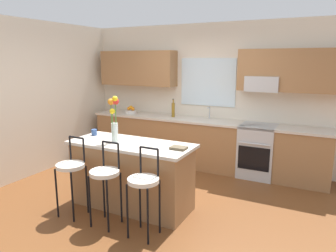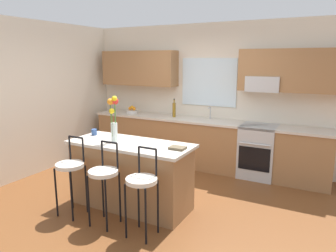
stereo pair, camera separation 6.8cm
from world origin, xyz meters
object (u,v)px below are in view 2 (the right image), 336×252
object	(u,v)px
oven_range	(258,151)
bar_stool_far	(142,184)
kitchen_island	(131,174)
bar_stool_middle	(104,176)
flower_vase	(114,117)
cookbook	(178,148)
mug_ceramic	(94,132)
bar_stool_near	(70,169)
bottle_olive_oil	(174,110)
fruit_bowl_oranges	(132,111)

from	to	relation	value
oven_range	bar_stool_far	xyz separation A→B (m)	(-0.75, -2.57, 0.18)
kitchen_island	bar_stool_far	xyz separation A→B (m)	(0.55, -0.57, 0.17)
kitchen_island	bar_stool_far	size ratio (longest dim) A/B	1.66
bar_stool_middle	flower_vase	distance (m)	0.85
bar_stool_far	cookbook	size ratio (longest dim) A/B	5.21
kitchen_island	bar_stool_far	world-z (taller)	bar_stool_far
kitchen_island	bar_stool_far	bearing A→B (deg)	-46.06
bar_stool_middle	mug_ceramic	xyz separation A→B (m)	(-0.73, 0.69, 0.33)
bar_stool_near	bottle_olive_oil	xyz separation A→B (m)	(0.19, 2.59, 0.43)
bar_stool_near	bottle_olive_oil	size ratio (longest dim) A/B	2.90
bar_stool_far	mug_ceramic	size ratio (longest dim) A/B	11.58
bar_stool_far	mug_ceramic	world-z (taller)	bar_stool_far
bar_stool_near	mug_ceramic	bearing A→B (deg)	104.33
bar_stool_near	bottle_olive_oil	distance (m)	2.64
kitchen_island	cookbook	bearing A→B (deg)	1.32
bottle_olive_oil	bar_stool_middle	bearing A→B (deg)	-82.17
oven_range	fruit_bowl_oranges	bearing A→B (deg)	179.37
oven_range	bar_stool_middle	bearing A→B (deg)	-116.92
cookbook	bottle_olive_oil	xyz separation A→B (m)	(-1.07, 2.01, 0.13)
oven_range	bar_stool_middle	world-z (taller)	bar_stool_middle
fruit_bowl_oranges	oven_range	bearing A→B (deg)	-0.63
bar_stool_middle	kitchen_island	bearing A→B (deg)	90.00
oven_range	bar_stool_near	bearing A→B (deg)	-125.83
bar_stool_near	bar_stool_middle	xyz separation A→B (m)	(0.55, 0.00, 0.00)
oven_range	kitchen_island	xyz separation A→B (m)	(-1.30, -2.00, 0.00)
bar_stool_near	bar_stool_far	distance (m)	1.10
oven_range	bar_stool_near	distance (m)	3.17
oven_range	cookbook	size ratio (longest dim) A/B	4.60
bar_stool_middle	cookbook	xyz separation A→B (m)	(0.71, 0.59, 0.30)
oven_range	flower_vase	xyz separation A→B (m)	(-1.54, -2.04, 0.80)
cookbook	bar_stool_near	bearing A→B (deg)	-155.04
bar_stool_far	fruit_bowl_oranges	xyz separation A→B (m)	(-1.90, 2.60, 0.34)
kitchen_island	bottle_olive_oil	world-z (taller)	bottle_olive_oil
bar_stool_middle	cookbook	bearing A→B (deg)	39.54
mug_ceramic	bottle_olive_oil	xyz separation A→B (m)	(0.37, 1.91, 0.10)
kitchen_island	cookbook	xyz separation A→B (m)	(0.71, 0.02, 0.47)
oven_range	cookbook	xyz separation A→B (m)	(-0.59, -1.98, 0.48)
bar_stool_near	bar_stool_far	xyz separation A→B (m)	(1.10, 0.00, 0.00)
cookbook	mug_ceramic	bearing A→B (deg)	176.09
fruit_bowl_oranges	bar_stool_middle	bearing A→B (deg)	-62.56
kitchen_island	cookbook	world-z (taller)	cookbook
bar_stool_near	fruit_bowl_oranges	bearing A→B (deg)	107.10
bar_stool_middle	oven_range	bearing A→B (deg)	63.08
fruit_bowl_oranges	bottle_olive_oil	xyz separation A→B (m)	(0.99, -0.00, 0.10)
bar_stool_far	bar_stool_near	bearing A→B (deg)	180.00
bar_stool_far	mug_ceramic	bearing A→B (deg)	151.74
oven_range	mug_ceramic	size ratio (longest dim) A/B	10.22
fruit_bowl_oranges	cookbook	bearing A→B (deg)	-44.31
mug_ceramic	fruit_bowl_oranges	bearing A→B (deg)	108.08
kitchen_island	bar_stool_near	size ratio (longest dim) A/B	1.66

